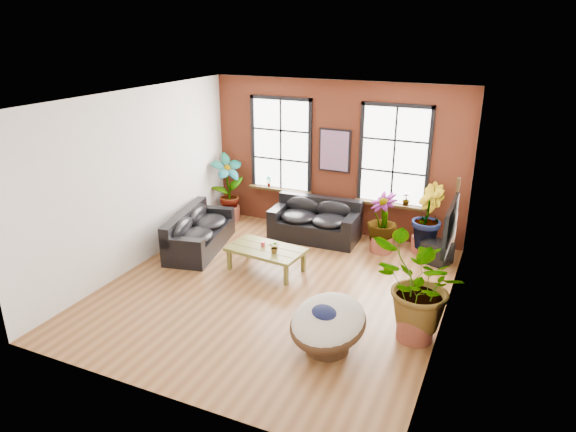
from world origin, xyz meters
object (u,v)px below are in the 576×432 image
object	(u,v)px
sofa_back	(316,221)
sofa_left	(198,232)
papasan_chair	(327,323)
coffee_table	(266,251)

from	to	relation	value
sofa_back	sofa_left	xyz separation A→B (m)	(-2.12, -1.61, -0.03)
sofa_left	papasan_chair	size ratio (longest dim) A/B	1.50
sofa_left	papasan_chair	distance (m)	4.53
sofa_back	sofa_left	world-z (taller)	sofa_back
sofa_left	coffee_table	bearing A→B (deg)	-112.61
sofa_left	sofa_back	bearing A→B (deg)	-64.77
papasan_chair	sofa_left	bearing A→B (deg)	170.04
sofa_back	sofa_left	bearing A→B (deg)	-144.51
sofa_back	sofa_left	size ratio (longest dim) A/B	0.88
sofa_left	coffee_table	distance (m)	1.87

